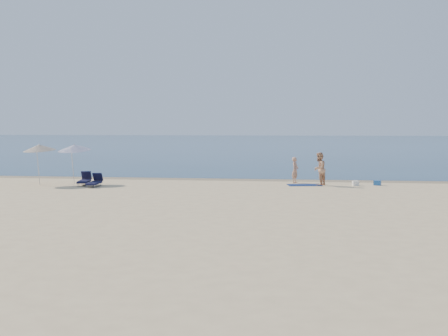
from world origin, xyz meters
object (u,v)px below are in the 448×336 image
Objects in this scene: person_right at (319,169)px; blue_cooler at (377,183)px; umbrella_near at (74,148)px; person_left at (295,170)px.

blue_cooler is at bearing 126.27° from person_right.
blue_cooler is (3.35, 0.55, -0.81)m from person_right.
umbrella_near reaches higher than person_right.
person_right is at bearing 12.00° from umbrella_near.
person_left reaches higher than blue_cooler.
blue_cooler is (4.74, -0.69, -0.64)m from person_left.
person_right reaches higher than blue_cooler.
person_left is at bearing -104.80° from person_right.
umbrella_near is at bearing -155.85° from blue_cooler.
person_left is 1.86m from person_right.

